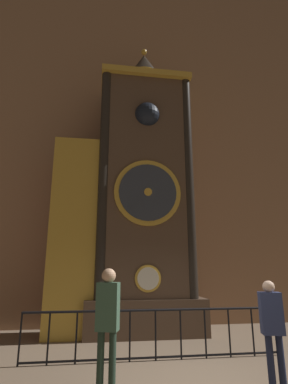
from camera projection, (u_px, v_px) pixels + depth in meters
cathedral_back_wall at (147, 111)px, 11.54m from camera, size 24.00×0.32×15.40m
clock_tower at (131, 199)px, 9.26m from camera, size 4.41×1.83×9.38m
railing_fence at (156, 331)px, 6.12m from camera, size 5.33×0.05×0.98m
visitor_near at (108, 315)px, 4.69m from camera, size 0.39×0.31×1.80m
visitor_far at (272, 322)px, 4.86m from camera, size 0.39×0.31×1.60m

